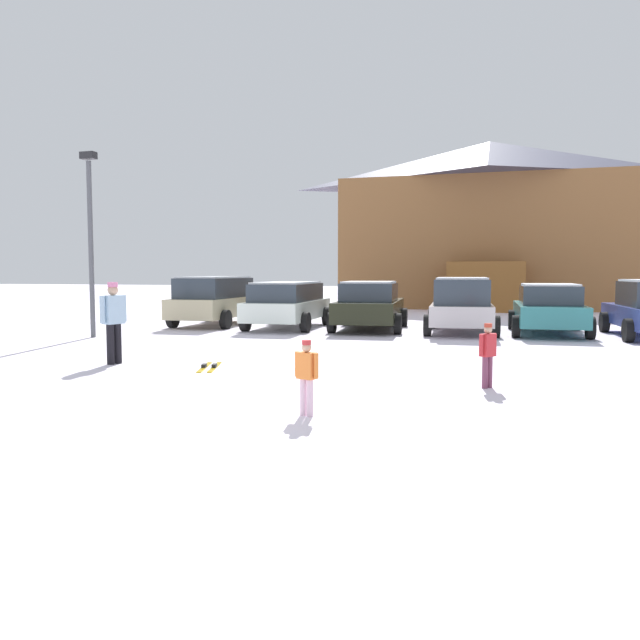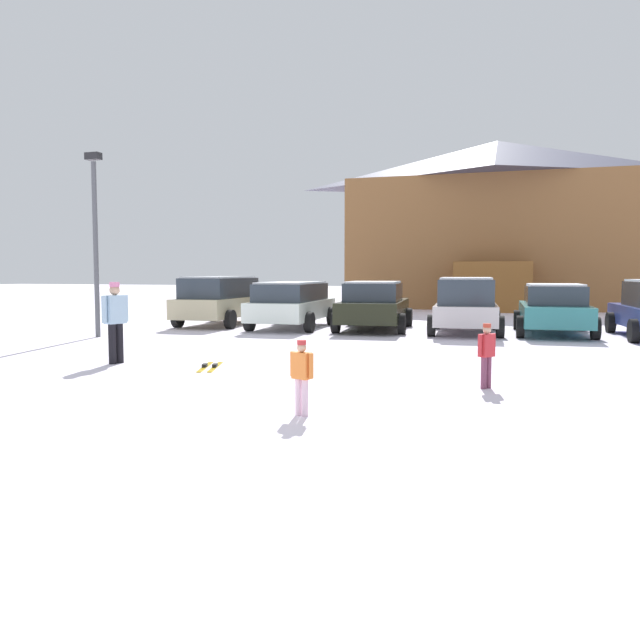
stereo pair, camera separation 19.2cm
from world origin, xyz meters
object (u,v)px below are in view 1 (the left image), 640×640
at_px(skier_child_in_red_jacket, 488,352).
at_px(parked_black_sedan, 370,305).
at_px(parked_silver_wagon, 462,303).
at_px(skier_adult_in_blue_parka, 113,318).
at_px(parked_teal_hatchback, 548,308).
at_px(skier_child_in_orange_jacket, 307,373).
at_px(pair_of_skis, 209,367).
at_px(parked_beige_suv, 216,299).
at_px(parked_white_suv, 288,303).
at_px(ski_lodge, 488,224).
at_px(lamp_post, 90,233).

bearing_deg(skier_child_in_red_jacket, parked_black_sedan, 113.85).
xyz_separation_m(parked_silver_wagon, skier_adult_in_blue_parka, (-6.11, -9.00, 0.02)).
xyz_separation_m(parked_teal_hatchback, skier_child_in_red_jacket, (-1.28, -9.82, -0.20)).
xyz_separation_m(skier_child_in_orange_jacket, pair_of_skis, (-3.16, 3.30, -0.54)).
height_order(parked_beige_suv, skier_adult_in_blue_parka, parked_beige_suv).
bearing_deg(skier_adult_in_blue_parka, skier_child_in_red_jacket, -3.20).
height_order(parked_white_suv, pair_of_skis, parked_white_suv).
bearing_deg(parked_black_sedan, skier_child_in_orange_jacket, -80.30).
bearing_deg(parked_silver_wagon, skier_child_in_orange_jacket, -93.98).
bearing_deg(parked_silver_wagon, ski_lodge, 90.30).
relative_size(ski_lodge, skier_child_in_red_jacket, 15.32).
bearing_deg(skier_child_in_orange_jacket, parked_beige_suv, 121.99).
relative_size(ski_lodge, skier_child_in_orange_jacket, 16.22).
bearing_deg(parked_teal_hatchback, skier_adult_in_blue_parka, -132.62).
bearing_deg(lamp_post, skier_adult_in_blue_parka, -48.01).
relative_size(parked_teal_hatchback, skier_child_in_red_jacket, 4.41).
distance_m(parked_silver_wagon, skier_adult_in_blue_parka, 10.87).
bearing_deg(parked_black_sedan, parked_silver_wagon, -2.88).
bearing_deg(skier_adult_in_blue_parka, parked_teal_hatchback, 47.38).
height_order(parked_teal_hatchback, skier_child_in_red_jacket, parked_teal_hatchback).
xyz_separation_m(parked_black_sedan, skier_child_in_red_jacket, (4.23, -9.56, -0.22)).
relative_size(ski_lodge, pair_of_skis, 12.09).
distance_m(ski_lodge, lamp_post, 23.11).
xyz_separation_m(skier_child_in_red_jacket, pair_of_skis, (-5.28, 0.53, -0.57)).
relative_size(parked_beige_suv, parked_white_suv, 0.97).
distance_m(ski_lodge, skier_child_in_orange_jacket, 28.60).
height_order(ski_lodge, skier_child_in_orange_jacket, ski_lodge).
xyz_separation_m(ski_lodge, skier_adult_in_blue_parka, (-6.02, -25.13, -3.63)).
bearing_deg(parked_silver_wagon, pair_of_skis, -114.31).
height_order(skier_child_in_red_jacket, pair_of_skis, skier_child_in_red_jacket).
bearing_deg(pair_of_skis, lamp_post, 144.97).
xyz_separation_m(parked_beige_suv, parked_silver_wagon, (8.61, -0.25, -0.01)).
bearing_deg(parked_beige_suv, parked_silver_wagon, -1.66).
bearing_deg(parked_black_sedan, ski_lodge, 79.83).
height_order(parked_white_suv, lamp_post, lamp_post).
bearing_deg(parked_white_suv, skier_child_in_orange_jacket, -68.00).
bearing_deg(skier_child_in_red_jacket, lamp_post, 157.23).
xyz_separation_m(parked_black_sedan, lamp_post, (-7.04, -4.83, 2.17)).
relative_size(skier_adult_in_blue_parka, skier_child_in_orange_jacket, 1.69).
distance_m(parked_beige_suv, parked_white_suv, 2.91).
bearing_deg(parked_white_suv, parked_black_sedan, 5.17).
bearing_deg(parked_beige_suv, parked_white_suv, -6.94).
bearing_deg(parked_teal_hatchback, lamp_post, -157.92).
bearing_deg(parked_silver_wagon, parked_white_suv, -178.98).
distance_m(parked_white_suv, pair_of_skis, 8.98).
bearing_deg(skier_child_in_orange_jacket, skier_adult_in_blue_parka, 148.89).
bearing_deg(skier_child_in_red_jacket, ski_lodge, 93.04).
bearing_deg(lamp_post, skier_child_in_red_jacket, -22.77).
bearing_deg(parked_black_sedan, parked_white_suv, -174.83).
bearing_deg(pair_of_skis, ski_lodge, 81.08).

